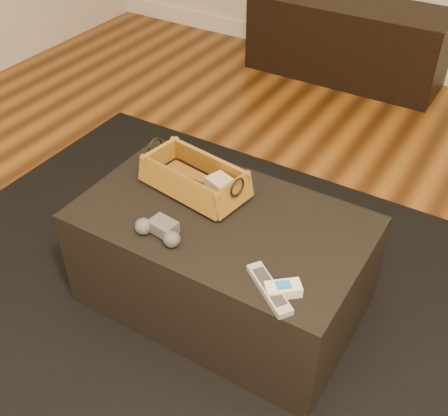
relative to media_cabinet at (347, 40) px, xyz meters
The scene contains 11 objects.
floor 2.57m from the media_cabinet, 78.86° to the right, with size 5.00×5.50×0.01m, color brown.
baseboard 0.57m from the media_cabinet, 24.19° to the left, with size 5.00×0.04×0.12m, color white.
media_cabinet is the anchor object (origin of this frame).
area_rug 2.23m from the media_cabinet, 80.48° to the right, with size 2.60×2.00×0.01m, color black.
ottoman 2.17m from the media_cabinet, 80.26° to the right, with size 1.00×0.60×0.42m, color black.
tv_remote 2.09m from the media_cabinet, 85.04° to the right, with size 0.21×0.05×0.02m, color black.
cloth_bundle 2.08m from the media_cabinet, 81.40° to the right, with size 0.11×0.07×0.06m, color tan.
wicker_basket 2.08m from the media_cabinet, 84.41° to the right, with size 0.42×0.26×0.14m.
game_controller 2.36m from the media_cabinet, 83.92° to the right, with size 0.17×0.10×0.06m.
silver_remote 2.46m from the media_cabinet, 74.24° to the right, with size 0.20×0.17×0.02m.
cream_gadget 2.46m from the media_cabinet, 73.30° to the right, with size 0.11×0.11×0.04m.
Camera 1 is at (0.65, -0.89, 1.66)m, focal length 45.00 mm.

